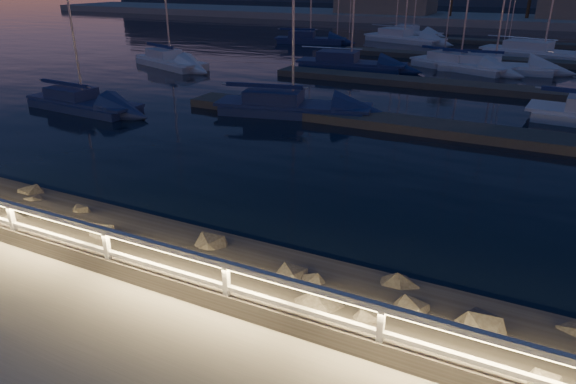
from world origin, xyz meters
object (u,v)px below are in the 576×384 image
object	(u,v)px
sailboat_g	(491,65)
sailboat_b	(81,102)
sailboat_i	(309,39)
sailboat_j	(457,63)
sailboat_f	(289,105)
sailboat_e	(348,63)
sailboat_n	(402,37)
guard_rail	(180,261)
sailboat_l	(540,52)
sailboat_m	(412,32)
sailboat_a	(169,60)

from	to	relation	value
sailboat_g	sailboat_b	bearing A→B (deg)	-134.27
sailboat_b	sailboat_i	size ratio (longest dim) A/B	0.97
sailboat_j	sailboat_f	bearing A→B (deg)	-83.37
sailboat_e	sailboat_n	xyz separation A→B (m)	(-0.82, 18.21, -0.00)
sailboat_b	sailboat_g	size ratio (longest dim) A/B	0.83
guard_rail	sailboat_l	distance (m)	42.64
sailboat_f	sailboat_m	size ratio (longest dim) A/B	1.16
guard_rail	sailboat_b	world-z (taller)	sailboat_b
sailboat_b	sailboat_g	xyz separation A→B (m)	(17.77, 21.56, 0.03)
sailboat_b	sailboat_n	bearing A→B (deg)	81.87
sailboat_e	sailboat_n	distance (m)	18.23
guard_rail	sailboat_g	world-z (taller)	sailboat_g
sailboat_f	sailboat_l	world-z (taller)	sailboat_l
guard_rail	sailboat_n	distance (m)	48.39
sailboat_b	sailboat_j	xyz separation A→B (m)	(15.45, 21.28, 0.03)
guard_rail	sailboat_j	xyz separation A→B (m)	(-0.24, 33.29, -0.94)
guard_rail	sailboat_n	xyz separation A→B (m)	(-8.22, 47.68, -0.90)
sailboat_f	sailboat_g	size ratio (longest dim) A/B	0.94
sailboat_n	sailboat_a	bearing A→B (deg)	-99.18
sailboat_g	sailboat_l	world-z (taller)	sailboat_l
sailboat_g	guard_rail	bearing A→B (deg)	-98.31
sailboat_i	sailboat_n	distance (m)	9.79
guard_rail	sailboat_e	bearing A→B (deg)	104.09
sailboat_g	sailboat_j	world-z (taller)	sailboat_g
guard_rail	sailboat_l	world-z (taller)	sailboat_l
sailboat_g	sailboat_l	distance (m)	9.23
guard_rail	sailboat_i	distance (m)	45.46
sailboat_g	sailboat_n	bearing A→B (deg)	121.34
guard_rail	sailboat_a	size ratio (longest dim) A/B	3.47
sailboat_l	sailboat_n	world-z (taller)	sailboat_l
sailboat_b	sailboat_f	size ratio (longest dim) A/B	0.89
sailboat_a	sailboat_e	distance (m)	13.56
sailboat_i	sailboat_j	bearing A→B (deg)	-43.33
sailboat_f	sailboat_g	xyz separation A→B (m)	(7.63, 17.61, -0.00)
sailboat_i	sailboat_l	xyz separation A→B (m)	(21.41, -0.03, 0.03)
sailboat_a	sailboat_m	size ratio (longest dim) A/B	1.12
sailboat_a	sailboat_n	bearing A→B (deg)	83.36
sailboat_b	sailboat_l	bearing A→B (deg)	59.44
sailboat_j	sailboat_m	xyz separation A→B (m)	(-8.48, 20.35, -0.01)
sailboat_i	sailboat_n	xyz separation A→B (m)	(8.23, 5.31, 0.03)
sailboat_g	sailboat_n	size ratio (longest dim) A/B	0.96
sailboat_n	sailboat_b	bearing A→B (deg)	-83.53
sailboat_f	sailboat_i	distance (m)	28.57
sailboat_m	sailboat_i	bearing A→B (deg)	-105.94
guard_rail	sailboat_a	distance (m)	31.95
guard_rail	sailboat_f	xyz separation A→B (m)	(-5.55, 15.96, -0.93)
sailboat_e	sailboat_m	size ratio (longest dim) A/B	1.19
sailboat_f	sailboat_n	distance (m)	31.83
sailboat_f	sailboat_i	bearing A→B (deg)	99.74
sailboat_f	sailboat_j	bearing A→B (deg)	60.28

